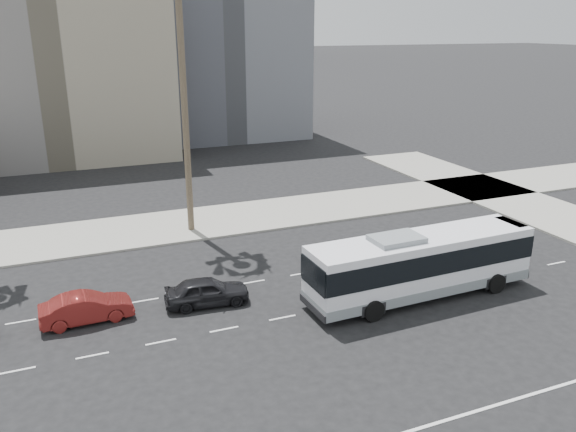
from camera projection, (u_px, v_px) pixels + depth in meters
ground at (336, 307)px, 29.49m from camera, size 700.00×700.00×0.00m
sidewalk_north at (243, 217)px, 43.06m from camera, size 120.00×7.00×0.15m
midrise_beige_west at (50, 72)px, 61.77m from camera, size 24.00×18.00×18.00m
midrise_gray_center at (211, 31)px, 73.87m from camera, size 20.00×20.00×26.00m
city_bus at (421, 263)px, 30.17m from camera, size 12.73×3.16×3.64m
car_a at (207, 291)px, 29.59m from camera, size 2.18×4.49×1.48m
car_b at (86, 308)px, 27.88m from camera, size 1.68×4.42×1.44m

